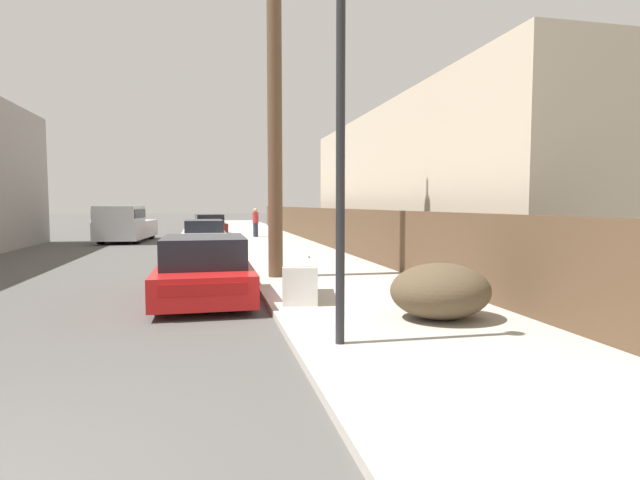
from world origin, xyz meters
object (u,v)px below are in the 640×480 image
object	(u,v)px
discarded_fridge	(300,279)
car_parked_far	(209,226)
utility_pole	(275,91)
brush_pile	(440,291)
parked_sports_car_red	(205,270)
street_lamp	(341,133)
pedestrian	(256,222)
pickup_truck	(125,224)
car_parked_mid	(204,235)

from	to	relation	value
discarded_fridge	car_parked_far	bearing A→B (deg)	105.23
discarded_fridge	utility_pole	bearing A→B (deg)	102.80
car_parked_far	brush_pile	distance (m)	24.88
car_parked_far	utility_pole	xyz separation A→B (m)	(1.62, -19.37, 4.17)
discarded_fridge	parked_sports_car_red	xyz separation A→B (m)	(-1.86, 1.02, 0.11)
car_parked_far	street_lamp	xyz separation A→B (m)	(1.64, -25.67, 2.27)
car_parked_far	pedestrian	xyz separation A→B (m)	(2.57, -3.60, 0.32)
pickup_truck	street_lamp	xyz separation A→B (m)	(5.92, -21.15, 1.96)
parked_sports_car_red	street_lamp	xyz separation A→B (m)	(1.78, -4.36, 2.30)
car_parked_far	pedestrian	distance (m)	4.43
car_parked_far	street_lamp	bearing A→B (deg)	-91.26
pickup_truck	brush_pile	bearing A→B (deg)	116.33
pedestrian	parked_sports_car_red	bearing A→B (deg)	-98.68
parked_sports_car_red	street_lamp	distance (m)	5.24
pickup_truck	pedestrian	world-z (taller)	pickup_truck
discarded_fridge	utility_pole	world-z (taller)	utility_pole
car_parked_mid	pickup_truck	world-z (taller)	pickup_truck
pickup_truck	street_lamp	bearing A→B (deg)	110.56
street_lamp	pedestrian	world-z (taller)	street_lamp
pickup_truck	pedestrian	size ratio (longest dim) A/B	3.52
utility_pole	pickup_truck	bearing A→B (deg)	111.65
street_lamp	pedestrian	bearing A→B (deg)	87.59
car_parked_mid	car_parked_far	distance (m)	9.59
parked_sports_car_red	car_parked_far	world-z (taller)	car_parked_far
parked_sports_car_red	brush_pile	world-z (taller)	parked_sports_car_red
discarded_fridge	street_lamp	world-z (taller)	street_lamp
pedestrian	brush_pile	bearing A→B (deg)	-87.19
discarded_fridge	utility_pole	size ratio (longest dim) A/B	0.21
discarded_fridge	pickup_truck	xyz separation A→B (m)	(-6.00, 17.80, 0.44)
discarded_fridge	brush_pile	bearing A→B (deg)	-39.80
parked_sports_car_red	pickup_truck	size ratio (longest dim) A/B	0.80
utility_pole	parked_sports_car_red	bearing A→B (deg)	-132.15
pickup_truck	utility_pole	size ratio (longest dim) A/B	0.62
street_lamp	discarded_fridge	bearing A→B (deg)	88.63
street_lamp	pedestrian	distance (m)	22.18
pickup_truck	pedestrian	bearing A→B (deg)	-167.36
parked_sports_car_red	car_parked_mid	bearing A→B (deg)	90.63
car_parked_far	brush_pile	xyz separation A→B (m)	(3.60, -24.62, -0.06)
utility_pole	street_lamp	bearing A→B (deg)	-89.80
discarded_fridge	pickup_truck	distance (m)	18.79
car_parked_far	brush_pile	size ratio (longest dim) A/B	2.68
car_parked_mid	brush_pile	distance (m)	15.51
pickup_truck	street_lamp	distance (m)	22.05
pickup_truck	brush_pile	distance (m)	21.59
discarded_fridge	parked_sports_car_red	world-z (taller)	parked_sports_car_red
car_parked_far	street_lamp	size ratio (longest dim) A/B	0.92
discarded_fridge	brush_pile	size ratio (longest dim) A/B	1.16
pickup_truck	utility_pole	xyz separation A→B (m)	(5.89, -14.85, 3.86)
discarded_fridge	brush_pile	world-z (taller)	brush_pile
utility_pole	brush_pile	size ratio (longest dim) A/B	5.61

